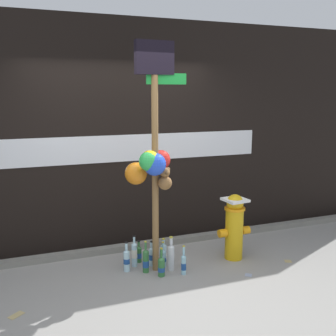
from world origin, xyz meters
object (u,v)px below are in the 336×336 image
object	(u,v)px
bottle_0	(134,253)
bottle_6	(171,256)
memorial_post	(152,152)
bottle_8	(127,260)
bottle_2	(146,261)
bottle_7	(163,258)
fire_hydrant	(234,225)
bottle_4	(184,264)
bottle_9	(139,254)
bottle_1	(152,256)
bottle_3	(164,253)
bottle_5	(161,266)

from	to	relation	value
bottle_0	bottle_6	world-z (taller)	bottle_6
memorial_post	bottle_8	distance (m)	1.32
bottle_2	bottle_7	world-z (taller)	bottle_2
memorial_post	bottle_7	xyz separation A→B (m)	(0.16, 0.08, -1.31)
fire_hydrant	bottle_8	world-z (taller)	fire_hydrant
bottle_4	bottle_6	distance (m)	0.19
bottle_7	bottle_9	bearing A→B (deg)	136.13
bottle_7	bottle_1	bearing A→B (deg)	148.80
bottle_7	bottle_2	bearing A→B (deg)	-162.78
memorial_post	bottle_0	xyz separation A→B (m)	(-0.16, 0.21, -1.27)
memorial_post	bottle_3	size ratio (longest dim) A/B	8.29
bottle_2	bottle_4	bearing A→B (deg)	-27.45
bottle_0	bottle_5	size ratio (longest dim) A/B	1.14
bottle_1	bottle_6	size ratio (longest dim) A/B	0.75
bottle_3	bottle_8	distance (m)	0.49
memorial_post	bottle_6	distance (m)	1.27
bottle_5	bottle_7	bearing A→B (deg)	66.08
bottle_0	bottle_6	xyz separation A→B (m)	(0.38, -0.26, 0.01)
bottle_5	bottle_7	size ratio (longest dim) A/B	1.08
fire_hydrant	bottle_0	distance (m)	1.29
bottle_5	bottle_8	distance (m)	0.43
bottle_1	bottle_7	distance (m)	0.14
bottle_2	bottle_5	bearing A→B (deg)	-48.96
bottle_1	bottle_5	size ratio (longest dim) A/B	0.92
bottle_7	bottle_9	distance (m)	0.33
bottle_6	bottle_0	bearing A→B (deg)	145.70
bottle_1	bottle_4	size ratio (longest dim) A/B	0.90
bottle_0	bottle_7	bearing A→B (deg)	-22.56
bottle_5	bottle_9	bearing A→B (deg)	106.12
bottle_8	bottle_9	world-z (taller)	bottle_8
bottle_8	bottle_2	bearing A→B (deg)	-27.79
bottle_0	fire_hydrant	bearing A→B (deg)	-9.73
fire_hydrant	bottle_5	bearing A→B (deg)	-171.57
memorial_post	bottle_9	bearing A→B (deg)	104.44
memorial_post	bottle_6	bearing A→B (deg)	-11.87
bottle_0	bottle_4	size ratio (longest dim) A/B	1.11
memorial_post	bottle_6	world-z (taller)	memorial_post
fire_hydrant	bottle_7	bearing A→B (deg)	175.03
bottle_3	bottle_9	bearing A→B (deg)	156.08
bottle_8	bottle_3	bearing A→B (deg)	8.15
bottle_5	bottle_6	distance (m)	0.20
bottle_5	bottle_6	xyz separation A→B (m)	(0.16, 0.11, 0.06)
bottle_3	bottle_4	distance (m)	0.40
memorial_post	bottle_5	bearing A→B (deg)	-70.62
bottle_4	bottle_2	bearing A→B (deg)	152.55
bottle_8	bottle_6	bearing A→B (deg)	-17.39
bottle_5	fire_hydrant	bearing A→B (deg)	8.43
bottle_2	bottle_9	xyz separation A→B (m)	(0.00, 0.30, -0.03)
memorial_post	bottle_3	world-z (taller)	memorial_post
bottle_9	bottle_3	bearing A→B (deg)	-23.92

